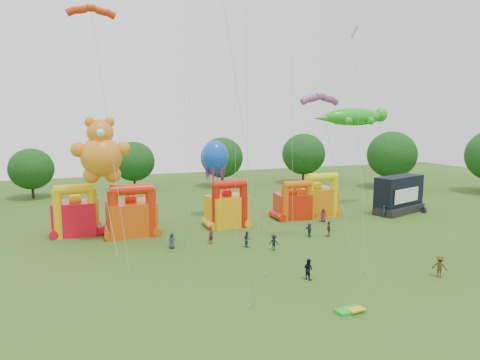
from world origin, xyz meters
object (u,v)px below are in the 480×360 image
object	(u,v)px
teddy_bear_kite	(103,170)
octopus_kite	(236,193)
stage_trailer	(399,195)
gecko_kite	(358,155)
bouncy_castle_0	(76,215)
spectator_0	(172,241)
spectator_4	(329,229)
bouncy_castle_2	(227,208)

from	to	relation	value
teddy_bear_kite	octopus_kite	size ratio (longest dim) A/B	1.18
stage_trailer	gecko_kite	world-z (taller)	gecko_kite
bouncy_castle_0	spectator_0	size ratio (longest dim) A/B	3.66
teddy_bear_kite	spectator_0	bearing A→B (deg)	-39.23
spectator_4	stage_trailer	bearing A→B (deg)	140.51
bouncy_castle_0	gecko_kite	bearing A→B (deg)	-0.24
spectator_0	teddy_bear_kite	bearing A→B (deg)	132.41
stage_trailer	gecko_kite	xyz separation A→B (m)	(-4.77, 3.23, 5.59)
teddy_bear_kite	spectator_4	xyz separation A→B (m)	(23.86, -6.70, -6.98)
octopus_kite	spectator_4	distance (m)	13.01
bouncy_castle_2	spectator_4	world-z (taller)	bouncy_castle_2
bouncy_castle_0	gecko_kite	xyz separation A→B (m)	(38.13, -0.16, 5.84)
spectator_0	bouncy_castle_0	bearing A→B (deg)	127.16
bouncy_castle_0	teddy_bear_kite	size ratio (longest dim) A/B	0.44
bouncy_castle_0	gecko_kite	world-z (taller)	gecko_kite
spectator_0	spectator_4	xyz separation A→B (m)	(17.64, -1.63, 0.08)
octopus_kite	spectator_0	world-z (taller)	octopus_kite
bouncy_castle_0	spectator_0	bearing A→B (deg)	-44.48
bouncy_castle_2	stage_trailer	distance (m)	25.36
stage_trailer	octopus_kite	size ratio (longest dim) A/B	0.77
stage_trailer	gecko_kite	bearing A→B (deg)	145.92
stage_trailer	spectator_4	size ratio (longest dim) A/B	4.88
spectator_0	stage_trailer	bearing A→B (deg)	1.36
stage_trailer	teddy_bear_kite	bearing A→B (deg)	-179.02
bouncy_castle_2	teddy_bear_kite	xyz separation A→B (m)	(-14.46, -1.62, 5.59)
bouncy_castle_0	stage_trailer	size ratio (longest dim) A/B	0.68
stage_trailer	octopus_kite	distance (m)	23.78
gecko_kite	spectator_0	world-z (taller)	gecko_kite
bouncy_castle_0	bouncy_castle_2	bearing A→B (deg)	-7.95
gecko_kite	teddy_bear_kite	bearing A→B (deg)	-173.63
bouncy_castle_0	bouncy_castle_2	distance (m)	17.73
octopus_kite	spectator_0	xyz separation A→B (m)	(-10.00, -8.47, -3.05)
stage_trailer	spectator_0	world-z (taller)	stage_trailer
stage_trailer	octopus_kite	xyz separation A→B (m)	(-23.59, 2.72, 1.32)
stage_trailer	spectator_4	xyz separation A→B (m)	(-15.95, -7.39, -1.65)
octopus_kite	stage_trailer	bearing A→B (deg)	-6.57
bouncy_castle_2	gecko_kite	bearing A→B (deg)	6.35
bouncy_castle_0	stage_trailer	world-z (taller)	bouncy_castle_0
stage_trailer	teddy_bear_kite	world-z (taller)	teddy_bear_kite
bouncy_castle_0	teddy_bear_kite	distance (m)	7.57
gecko_kite	spectator_4	size ratio (longest dim) A/B	8.27
spectator_0	spectator_4	world-z (taller)	spectator_4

